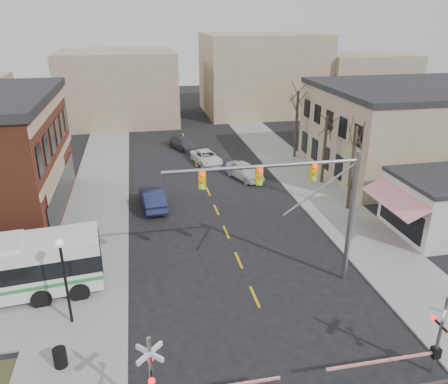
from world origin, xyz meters
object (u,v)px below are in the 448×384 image
Objects in this scene: rr_crossing_west at (163,379)px; trash_bin at (60,357)px; car_b at (153,198)px; pedestrian_far at (79,252)px; car_d at (184,144)px; pedestrian_near at (99,269)px; traffic_signal_mast at (305,194)px; street_lamp at (63,265)px; rr_crossing_east at (430,338)px; car_a at (244,171)px; car_c at (206,157)px.

trash_bin is at bearing 141.26° from rr_crossing_west.
car_b is 9.42m from pedestrian_far.
car_d reaches higher than trash_bin.
pedestrian_near is at bearing 107.25° from rr_crossing_west.
rr_crossing_west is 2.84× the size of pedestrian_near.
traffic_signal_mast is 12.93m from street_lamp.
rr_crossing_east reaches higher than pedestrian_near.
trash_bin is at bearing 146.61° from pedestrian_near.
car_d is (-3.42, 28.71, -5.09)m from traffic_signal_mast.
pedestrian_near is at bearing -85.05° from pedestrian_far.
trash_bin is at bearing 167.46° from rr_crossing_east.
car_a is (13.82, 19.02, -2.71)m from street_lamp.
rr_crossing_west is at bearing -137.29° from traffic_signal_mast.
pedestrian_far is at bearing -157.59° from car_a.
trash_bin is (-15.79, 3.51, -1.39)m from rr_crossing_east.
rr_crossing_west is 10.30m from pedestrian_near.
street_lamp is 31.33m from car_d.
rr_crossing_east is at bearing -106.91° from car_a.
rr_crossing_west is 13.23m from pedestrian_far.
traffic_signal_mast reaches higher than car_d.
rr_crossing_west is at bearing -179.85° from rr_crossing_east.
traffic_signal_mast is 12.50m from pedestrian_near.
street_lamp is at bearing -175.06° from traffic_signal_mast.
rr_crossing_west is at bearing -114.63° from car_c.
car_d is (4.43, 15.98, -0.12)m from car_b.
street_lamp is 1.01× the size of car_d.
pedestrian_far is at bearing 141.89° from rr_crossing_east.
pedestrian_near is at bearing -130.30° from car_d.
street_lamp is at bearing -130.85° from car_d.
car_d is 27.80m from pedestrian_near.
rr_crossing_east is 31.20m from car_c.
rr_crossing_east is (3.01, -7.69, -3.81)m from traffic_signal_mast.
pedestrian_near is at bearing 169.67° from traffic_signal_mast.
rr_crossing_west is 6.10× the size of trash_bin.
rr_crossing_west is (-8.37, -7.72, -3.81)m from traffic_signal_mast.
street_lamp is at bearing 157.19° from rr_crossing_east.
car_a is 0.95× the size of car_c.
traffic_signal_mast reaches higher than pedestrian_far.
rr_crossing_west is 1.17× the size of street_lamp.
car_d is (4.95, 36.43, -1.28)m from rr_crossing_west.
car_d is at bearing 100.01° from rr_crossing_east.
traffic_signal_mast is at bearing -114.72° from car_a.
car_d reaches higher than car_c.
rr_crossing_west and rr_crossing_east have the same top height.
car_a is (13.93, 22.10, 0.21)m from trash_bin.
rr_crossing_east is 36.98m from car_d.
rr_crossing_west is 3.49× the size of pedestrian_far.
street_lamp is 0.98× the size of car_c.
rr_crossing_east is 23.15m from car_b.
rr_crossing_east reaches higher than car_c.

